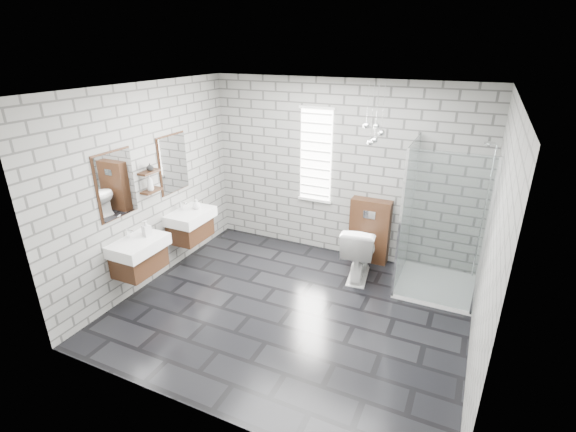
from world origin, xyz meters
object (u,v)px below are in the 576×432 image
Objects in this scene: vanity_left at (136,246)px; cistern_panel at (370,231)px; vanity_right at (188,217)px; shower_enclosure at (431,258)px; toilet at (359,251)px.

vanity_left is 1.57× the size of cistern_panel.
vanity_right is (0.00, 1.07, 0.00)m from vanity_left.
vanity_left is 3.84m from shower_enclosure.
vanity_left is 1.07m from vanity_right.
vanity_left reaches higher than toilet.
vanity_right is 1.91× the size of toilet.
vanity_right is 2.74m from cistern_panel.
shower_enclosure is (3.41, 0.68, -0.25)m from vanity_right.
cistern_panel is at bearing 151.77° from shower_enclosure.
cistern_panel is (2.44, 2.27, -0.26)m from vanity_left.
vanity_left is at bearing -137.13° from cistern_panel.
vanity_right is at bearing -168.65° from shower_enclosure.
toilet is (0.00, -0.55, -0.09)m from cistern_panel.
cistern_panel is at bearing 42.87° from vanity_left.
vanity_left is at bearing -90.00° from vanity_right.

